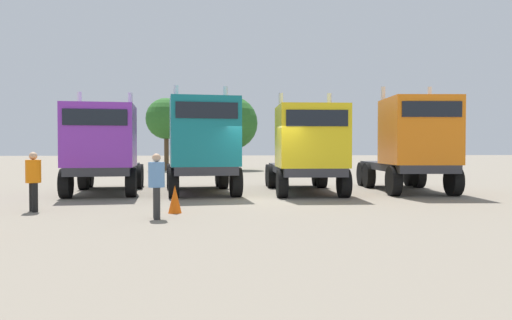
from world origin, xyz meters
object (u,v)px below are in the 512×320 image
(visitor_with_camera, at_px, (157,181))
(traffic_cone_near, at_px, (175,199))
(semi_truck_yellow, at_px, (307,149))
(semi_truck_purple, at_px, (103,148))
(semi_truck_teal, at_px, (202,146))
(semi_truck_orange, at_px, (413,144))
(visitor_in_hivis, at_px, (33,177))

(visitor_with_camera, height_order, traffic_cone_near, visitor_with_camera)
(semi_truck_yellow, height_order, visitor_with_camera, semi_truck_yellow)
(semi_truck_purple, bearing_deg, visitor_with_camera, 17.98)
(semi_truck_purple, distance_m, visitor_with_camera, 6.93)
(semi_truck_teal, bearing_deg, semi_truck_orange, 83.13)
(semi_truck_purple, bearing_deg, visitor_in_hivis, -15.04)
(semi_truck_purple, distance_m, semi_truck_teal, 3.73)
(semi_truck_teal, xyz_separation_m, semi_truck_orange, (8.14, -0.25, 0.09))
(semi_truck_orange, xyz_separation_m, visitor_in_hivis, (-12.74, -4.00, -0.98))
(visitor_with_camera, distance_m, traffic_cone_near, 1.19)
(semi_truck_orange, bearing_deg, visitor_in_hivis, -66.98)
(semi_truck_purple, relative_size, visitor_with_camera, 3.73)
(semi_truck_yellow, relative_size, visitor_with_camera, 4.05)
(semi_truck_orange, height_order, traffic_cone_near, semi_truck_orange)
(semi_truck_orange, bearing_deg, traffic_cone_near, -56.29)
(semi_truck_yellow, distance_m, semi_truck_orange, 4.20)
(visitor_in_hivis, distance_m, visitor_with_camera, 3.89)
(semi_truck_purple, bearing_deg, traffic_cone_near, 24.72)
(semi_truck_yellow, bearing_deg, visitor_with_camera, -38.49)
(traffic_cone_near, bearing_deg, semi_truck_orange, 28.14)
(semi_truck_yellow, xyz_separation_m, traffic_cone_near, (-4.67, -4.70, -1.33))
(semi_truck_teal, relative_size, visitor_in_hivis, 3.70)
(semi_truck_teal, xyz_separation_m, traffic_cone_near, (-0.72, -4.99, -1.46))
(traffic_cone_near, bearing_deg, visitor_in_hivis, 169.26)
(semi_truck_purple, xyz_separation_m, semi_truck_yellow, (7.65, -0.69, -0.03))
(semi_truck_teal, distance_m, visitor_with_camera, 6.13)
(visitor_in_hivis, bearing_deg, semi_truck_yellow, -7.05)
(semi_truck_teal, relative_size, semi_truck_orange, 0.98)
(semi_truck_teal, relative_size, visitor_with_camera, 3.76)
(semi_truck_purple, xyz_separation_m, visitor_in_hivis, (-0.89, -4.66, -0.80))
(semi_truck_orange, distance_m, visitor_with_camera, 10.91)
(semi_truck_orange, distance_m, traffic_cone_near, 10.17)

